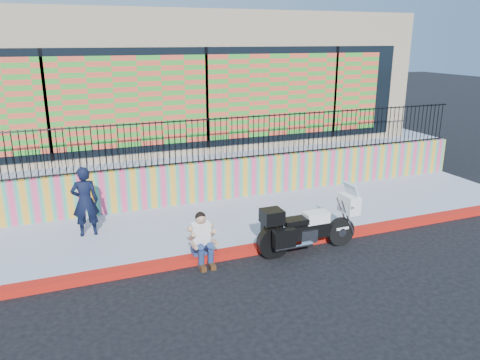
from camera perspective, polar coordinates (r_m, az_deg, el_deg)
ground at (r=10.42m, az=3.24°, el=-8.54°), size 90.00×90.00×0.00m
red_curb at (r=10.39m, az=3.24°, el=-8.16°), size 16.00×0.30×0.15m
sidewalk at (r=11.79m, az=-0.12°, el=-5.02°), size 16.00×3.00×0.15m
mural_wall at (r=13.00m, az=-2.70°, el=-0.01°), size 16.00×0.20×1.10m
metal_fence at (r=12.71m, az=-2.77°, el=4.96°), size 15.80×0.04×1.20m
elevated_platform at (r=17.77m, az=-8.06°, el=4.20°), size 16.00×10.00×1.25m
storefront_building at (r=17.18m, az=-8.25°, el=12.62°), size 14.00×8.06×4.00m
police_motorcycle at (r=10.23m, az=8.14°, el=-5.51°), size 2.31×0.76×1.44m
police_officer at (r=11.08m, az=-18.37°, el=-2.50°), size 0.59×0.39×1.62m
seated_man at (r=9.67m, az=-4.54°, el=-7.73°), size 0.54×0.71×1.06m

